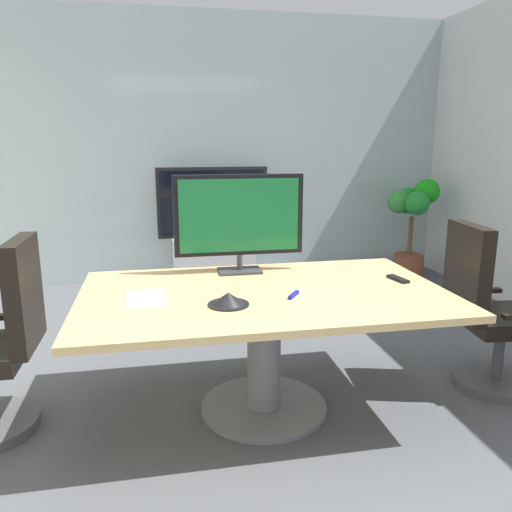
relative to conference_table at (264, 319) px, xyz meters
name	(u,v)px	position (x,y,z in m)	size (l,w,h in m)	color
ground_plane	(265,427)	(-0.04, -0.20, -0.58)	(7.62, 7.62, 0.00)	#515459
wall_back_glass_partition	(205,150)	(-0.04, 3.11, 0.90)	(5.70, 0.10, 2.96)	#9EB2B7
conference_table	(264,319)	(0.00, 0.00, 0.00)	(2.09, 1.26, 0.75)	tan
office_chair_right	(488,321)	(1.48, 0.01, -0.12)	(0.62, 0.60, 1.09)	#4C4C51
tv_monitor	(239,218)	(-0.07, 0.46, 0.53)	(0.84, 0.18, 0.64)	#333338
wall_display_unit	(213,246)	(0.00, 2.75, -0.13)	(1.20, 0.36, 1.31)	#B7BABC
potted_plant	(412,219)	(2.26, 2.53, 0.14)	(0.59, 0.62, 1.17)	brown
conference_phone	(228,299)	(-0.24, -0.21, 0.20)	(0.22, 0.22, 0.07)	black
remote_control	(398,279)	(0.86, 0.06, 0.18)	(0.05, 0.17, 0.02)	black
whiteboard_marker	(294,295)	(0.14, -0.13, 0.18)	(0.13, 0.02, 0.02)	#1919A5
paper_notepad	(146,298)	(-0.67, -0.02, 0.18)	(0.21, 0.30, 0.01)	white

